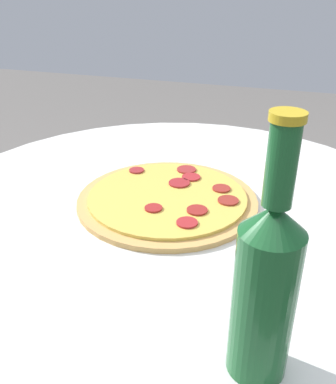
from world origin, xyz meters
TOP-DOWN VIEW (x-y plane):
  - table at (0.00, 0.00)m, footprint 1.00×1.00m
  - pizza at (0.02, -0.00)m, footprint 0.35×0.35m
  - beer_bottle at (-0.20, 0.34)m, footprint 0.07×0.07m

SIDE VIEW (x-z plane):
  - table at x=0.00m, z-range 0.18..0.89m
  - pizza at x=0.02m, z-range 0.71..0.73m
  - beer_bottle at x=-0.20m, z-range 0.68..0.97m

